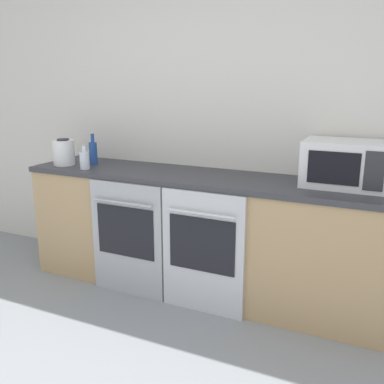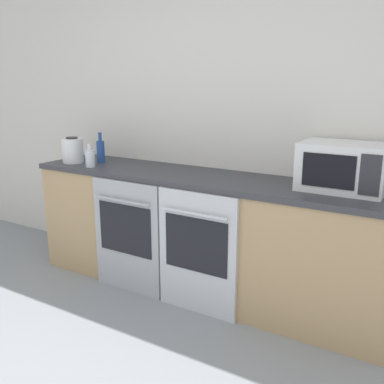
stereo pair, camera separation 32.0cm
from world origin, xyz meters
name	(u,v)px [view 1 (the left image)]	position (x,y,z in m)	size (l,w,h in m)	color
wall_back	(219,118)	(0.00, 2.12, 1.30)	(10.00, 0.06, 2.60)	silver
counter_back	(202,234)	(0.00, 1.80, 0.46)	(2.79, 0.60, 0.91)	tan
oven_left	(127,239)	(-0.48, 1.49, 0.44)	(0.60, 0.06, 0.87)	#A8AAAF
oven_right	(202,253)	(0.14, 1.49, 0.44)	(0.60, 0.06, 0.87)	silver
microwave	(345,164)	(0.97, 1.88, 1.06)	(0.52, 0.37, 0.30)	silver
bottle_clear	(85,160)	(-0.93, 1.62, 0.99)	(0.08, 0.08, 0.19)	silver
bottle_blue	(93,152)	(-0.99, 1.81, 1.01)	(0.07, 0.07, 0.25)	#234793
kettle	(64,152)	(-1.19, 1.68, 1.02)	(0.18, 0.18, 0.22)	white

